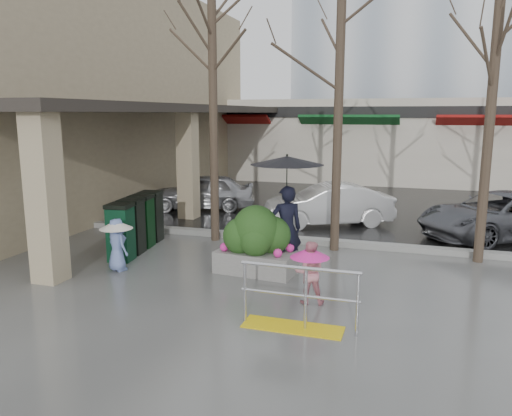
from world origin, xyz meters
The scene contains 20 objects.
ground centered at (0.00, 0.00, 0.00)m, with size 120.00×120.00×0.00m, color #51514F.
street_asphalt centered at (0.00, 22.00, 0.01)m, with size 120.00×36.00×0.01m, color black.
curb centered at (0.00, 4.00, 0.07)m, with size 120.00×0.30×0.15m, color gray.
near_building centered at (-9.00, 8.00, 4.00)m, with size 6.00×18.00×8.00m, color tan.
canopy_slab centered at (-4.80, 8.00, 3.62)m, with size 2.80×18.00×0.25m, color #2D2823.
pillar_front centered at (-3.90, -0.50, 1.75)m, with size 0.55×0.55×3.50m, color tan.
pillar_back centered at (-3.90, 6.00, 1.75)m, with size 0.55×0.55×3.50m, color tan.
storefront_row centered at (2.00, 17.97, 2.01)m, with size 34.00×6.74×4.00m.
handrail centered at (1.36, -1.20, 0.38)m, with size 1.90×0.50×1.03m.
tree_west centered at (-2.00, 3.60, 5.08)m, with size 3.20×3.20×6.80m.
tree_midwest centered at (1.20, 3.60, 5.23)m, with size 3.20×3.20×7.00m.
tree_mideast centered at (4.50, 3.60, 4.86)m, with size 3.20×3.20×6.50m.
woman centered at (0.47, 1.59, 1.56)m, with size 1.55×1.55×2.52m.
child_pink centered at (1.33, -0.09, 0.66)m, with size 0.71×0.71×1.14m.
child_blue centered at (-3.00, 0.52, 0.70)m, with size 0.71×0.71×1.15m.
planter centered at (-0.10, 1.29, 0.70)m, with size 1.74×1.02×1.46m.
news_boxes centered at (-3.47, 2.12, 0.67)m, with size 0.85×2.43×1.33m.
car_a centered at (-4.10, 7.48, 0.63)m, with size 1.49×3.70×1.26m, color #A6A7AB.
car_b centered at (0.57, 6.31, 0.63)m, with size 1.33×3.82×1.26m, color silver.
car_c centered at (5.28, 6.16, 0.63)m, with size 2.09×4.53×1.26m, color #595B61.
Camera 1 is at (3.01, -8.44, 3.35)m, focal length 35.00 mm.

